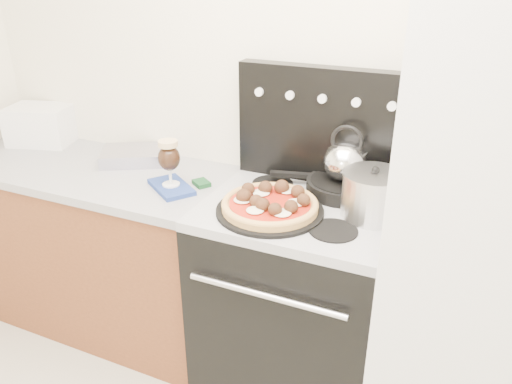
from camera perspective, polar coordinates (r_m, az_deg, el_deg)
The scene contains 16 objects.
room_shell at distance 1.19m, azimuth -12.37°, elevation -3.92°, with size 3.52×3.01×2.52m.
base_cabinet at distance 2.77m, azimuth -17.36°, elevation -6.15°, with size 1.45×0.60×0.86m, color brown.
countertop at distance 2.58m, azimuth -18.63°, elevation 2.46°, with size 1.48×0.63×0.04m, color #9E9EA3.
stove_body at distance 2.26m, azimuth 4.59°, elevation -12.46°, with size 0.76×0.65×0.88m, color black.
cooktop at distance 2.01m, azimuth 5.04°, elevation -2.02°, with size 0.76×0.65×0.04m, color #ADADB2.
backguard at distance 2.16m, azimuth 7.75°, elevation 7.46°, with size 0.76×0.08×0.50m, color black.
fridge at distance 1.89m, azimuth 25.29°, elevation -4.72°, with size 0.64×0.68×1.90m, color silver.
toaster_oven at distance 2.96m, azimuth -23.33°, elevation 7.08°, with size 0.32×0.24×0.20m, color white.
foil_sheet at distance 2.55m, azimuth -13.70°, elevation 4.09°, with size 0.31×0.23×0.06m, color silver.
oven_mitt at distance 2.21m, azimuth -9.65°, elevation 0.56°, with size 0.24×0.14×0.02m, color navy.
beer_glass at distance 2.17m, azimuth -9.87°, elevation 3.31°, with size 0.10×0.10×0.21m, color black, non-canonical shape.
pizza_pan at distance 1.94m, azimuth 1.59°, elevation -2.14°, with size 0.42×0.42×0.01m, color black.
pizza at distance 1.93m, azimuth 1.60°, elevation -1.25°, with size 0.37×0.37×0.05m, color tan, non-canonical shape.
skillet at distance 2.13m, azimuth 9.94°, elevation 0.61°, with size 0.31×0.31×0.06m, color black.
tea_kettle at distance 2.08m, azimuth 10.20°, elevation 3.84°, with size 0.18×0.18×0.20m, color white, non-canonical shape.
stock_pot at distance 1.93m, azimuth 13.19°, elevation -0.46°, with size 0.23×0.23×0.17m, color silver.
Camera 1 is at (0.64, -0.53, 1.81)m, focal length 35.00 mm.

